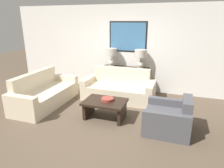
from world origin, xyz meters
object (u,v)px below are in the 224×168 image
object	(u,v)px
couch_by_back_wall	(119,89)
couch_by_side	(45,94)
console_table	(125,79)
table_lamp_left	(111,54)
coffee_table	(105,106)
decorative_bowl	(107,99)
table_lamp_right	(141,56)
armchair_near_back_wall	(169,119)

from	to	relation	value
couch_by_back_wall	couch_by_side	xyz separation A→B (m)	(-1.78, -1.01, 0.00)
console_table	couch_by_back_wall	size ratio (longest dim) A/B	0.72
table_lamp_left	couch_by_back_wall	size ratio (longest dim) A/B	0.28
coffee_table	decorative_bowl	size ratio (longest dim) A/B	3.34
table_lamp_left	table_lamp_right	bearing A→B (deg)	0.00
table_lamp_right	couch_by_side	distance (m)	2.95
table_lamp_right	coffee_table	world-z (taller)	table_lamp_right
decorative_bowl	armchair_near_back_wall	world-z (taller)	armchair_near_back_wall
console_table	couch_by_side	size ratio (longest dim) A/B	0.72
console_table	table_lamp_left	size ratio (longest dim) A/B	2.55
couch_by_back_wall	decorative_bowl	world-z (taller)	couch_by_back_wall
table_lamp_right	decorative_bowl	world-z (taller)	table_lamp_right
armchair_near_back_wall	couch_by_back_wall	bearing A→B (deg)	137.75
table_lamp_left	table_lamp_right	distance (m)	0.92
couch_by_side	coffee_table	world-z (taller)	couch_by_side
couch_by_back_wall	decorative_bowl	bearing A→B (deg)	-85.55
table_lamp_left	armchair_near_back_wall	size ratio (longest dim) A/B	0.63
couch_by_side	coffee_table	bearing A→B (deg)	-7.50
table_lamp_left	armchair_near_back_wall	distance (m)	2.95
table_lamp_right	coffee_table	xyz separation A→B (m)	(-0.42, -1.93, -0.87)
table_lamp_right	couch_by_back_wall	distance (m)	1.21
table_lamp_right	decorative_bowl	distance (m)	2.06
coffee_table	decorative_bowl	bearing A→B (deg)	27.59
table_lamp_left	coffee_table	xyz separation A→B (m)	(0.51, -1.93, -0.87)
couch_by_back_wall	coffee_table	bearing A→B (deg)	-87.93
couch_by_back_wall	decorative_bowl	size ratio (longest dim) A/B	7.05
console_table	armchair_near_back_wall	size ratio (longest dim) A/B	1.62
table_lamp_right	armchair_near_back_wall	size ratio (longest dim) A/B	0.63
couch_by_side	coffee_table	xyz separation A→B (m)	(1.83, -0.24, 0.02)
table_lamp_right	console_table	bearing A→B (deg)	180.00
coffee_table	couch_by_side	bearing A→B (deg)	172.50
couch_by_back_wall	coffee_table	size ratio (longest dim) A/B	2.11
coffee_table	armchair_near_back_wall	xyz separation A→B (m)	(1.43, -0.09, -0.04)
table_lamp_right	couch_by_back_wall	world-z (taller)	table_lamp_right
console_table	decorative_bowl	bearing A→B (deg)	-87.13
console_table	decorative_bowl	world-z (taller)	console_table
coffee_table	couch_by_back_wall	bearing A→B (deg)	92.07
coffee_table	armchair_near_back_wall	size ratio (longest dim) A/B	1.06
armchair_near_back_wall	table_lamp_right	bearing A→B (deg)	116.68
couch_by_back_wall	armchair_near_back_wall	world-z (taller)	couch_by_back_wall
couch_by_side	decorative_bowl	size ratio (longest dim) A/B	7.05
decorative_bowl	couch_by_back_wall	bearing A→B (deg)	94.45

